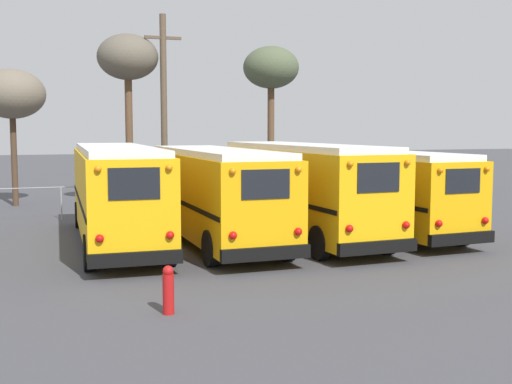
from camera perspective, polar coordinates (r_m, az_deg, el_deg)
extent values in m
plane|color=#424247|center=(22.67, 0.03, -4.20)|extent=(160.00, 160.00, 0.00)
cube|color=#EAAA0F|center=(22.03, -12.32, -0.08)|extent=(2.79, 10.78, 2.74)
cube|color=white|center=(21.94, -12.40, 3.74)|extent=(2.58, 10.35, 0.20)
cube|color=black|center=(16.90, -10.63, -5.85)|extent=(2.44, 0.29, 0.36)
cube|color=black|center=(16.65, -10.77, 0.74)|extent=(1.31, 0.08, 0.82)
sphere|color=red|center=(16.71, -13.73, -4.05)|extent=(0.22, 0.22, 0.22)
sphere|color=orange|center=(16.51, -13.87, 2.01)|extent=(0.18, 0.18, 0.18)
sphere|color=red|center=(16.91, -7.64, -3.82)|extent=(0.22, 0.22, 0.22)
sphere|color=orange|center=(16.71, -7.72, 2.17)|extent=(0.18, 0.18, 0.18)
cube|color=black|center=(21.99, -15.44, -0.71)|extent=(0.42, 10.48, 0.14)
cube|color=black|center=(22.19, -9.21, -0.52)|extent=(0.42, 10.48, 0.14)
cylinder|color=black|center=(26.13, -15.48, -1.96)|extent=(0.32, 1.03, 1.02)
cylinder|color=black|center=(26.29, -10.61, -1.81)|extent=(0.32, 1.03, 1.02)
cylinder|color=black|center=(18.13, -14.64, -5.24)|extent=(0.32, 1.03, 1.02)
cylinder|color=black|center=(18.36, -7.65, -4.98)|extent=(0.32, 1.03, 1.02)
cube|color=#E5A00C|center=(21.66, -3.65, -0.17)|extent=(2.53, 9.69, 2.64)
cube|color=white|center=(21.57, -3.67, 3.58)|extent=(2.33, 9.31, 0.20)
cube|color=black|center=(17.24, 0.90, -5.49)|extent=(2.53, 0.21, 0.36)
cube|color=black|center=(17.01, 0.88, 0.70)|extent=(1.36, 0.04, 0.79)
sphere|color=red|center=(16.84, -2.06, -3.88)|extent=(0.22, 0.22, 0.22)
sphere|color=orange|center=(16.64, -2.08, 1.88)|extent=(0.18, 0.18, 0.18)
sphere|color=red|center=(17.48, 3.77, -3.53)|extent=(0.22, 0.22, 0.22)
sphere|color=orange|center=(17.29, 3.81, 2.01)|extent=(0.18, 0.18, 0.18)
cube|color=black|center=(21.38, -6.87, -0.81)|extent=(0.08, 9.49, 0.14)
cube|color=black|center=(22.06, -0.52, -0.57)|extent=(0.08, 9.49, 0.14)
cylinder|color=black|center=(24.95, -8.45, -2.14)|extent=(0.29, 1.05, 1.05)
cylinder|color=black|center=(25.50, -3.33, -1.92)|extent=(0.29, 1.05, 1.05)
cylinder|color=black|center=(18.14, -4.04, -5.02)|extent=(0.29, 1.05, 1.05)
cylinder|color=black|center=(18.89, 2.77, -4.58)|extent=(0.29, 1.05, 1.05)
cube|color=#EAAA0F|center=(22.70, 4.08, 0.26)|extent=(2.81, 10.05, 2.78)
cube|color=white|center=(22.61, 4.10, 4.03)|extent=(2.60, 9.64, 0.20)
cube|color=black|center=(18.49, 10.78, -4.84)|extent=(2.52, 0.29, 0.36)
cube|color=black|center=(18.26, 10.85, 1.27)|extent=(1.36, 0.08, 0.83)
sphere|color=red|center=(17.92, 8.31, -3.24)|extent=(0.22, 0.22, 0.22)
sphere|color=orange|center=(17.73, 8.40, 2.50)|extent=(0.18, 0.18, 0.18)
sphere|color=red|center=(18.89, 13.21, -2.87)|extent=(0.22, 0.22, 0.22)
sphere|color=orange|center=(18.72, 13.33, 2.57)|extent=(0.18, 0.18, 0.18)
cube|color=black|center=(22.22, 1.17, -0.38)|extent=(0.36, 9.77, 0.14)
cube|color=black|center=(23.28, 6.84, -0.14)|extent=(0.36, 9.77, 0.14)
cylinder|color=black|center=(25.79, -1.79, -1.84)|extent=(0.32, 1.04, 1.04)
cylinder|color=black|center=(26.64, 2.90, -1.60)|extent=(0.32, 1.04, 1.04)
cylinder|color=black|center=(19.08, 5.68, -4.52)|extent=(0.32, 1.04, 1.04)
cylinder|color=black|center=(20.22, 11.53, -4.03)|extent=(0.32, 1.04, 1.04)
cube|color=#E5A00C|center=(24.49, 10.51, 0.24)|extent=(2.71, 9.93, 2.51)
cube|color=white|center=(24.40, 10.56, 3.41)|extent=(2.51, 9.53, 0.20)
cube|color=black|center=(20.63, 17.82, -3.96)|extent=(2.37, 0.29, 0.36)
cube|color=black|center=(20.44, 17.92, 0.95)|extent=(1.28, 0.08, 0.75)
sphere|color=red|center=(20.01, 15.95, -2.72)|extent=(0.22, 0.22, 0.22)
sphere|color=orange|center=(19.84, 16.08, 1.87)|extent=(0.18, 0.18, 0.18)
sphere|color=red|center=(21.11, 19.70, -2.40)|extent=(0.22, 0.22, 0.22)
sphere|color=orange|center=(20.95, 19.85, 1.94)|extent=(0.18, 0.18, 0.18)
cube|color=black|center=(23.91, 8.12, -0.31)|extent=(0.40, 9.64, 0.14)
cube|color=black|center=(25.15, 12.76, -0.10)|extent=(0.40, 9.64, 0.14)
cylinder|color=black|center=(27.23, 4.47, -1.49)|extent=(0.32, 1.01, 1.00)
cylinder|color=black|center=(28.25, 8.41, -1.27)|extent=(0.32, 1.01, 1.00)
cylinder|color=black|center=(21.04, 13.21, -3.73)|extent=(0.32, 1.01, 1.00)
cylinder|color=black|center=(22.34, 17.78, -3.32)|extent=(0.32, 1.01, 1.00)
cylinder|color=brown|center=(32.02, -8.19, 7.07)|extent=(0.32, 0.32, 9.40)
cube|color=brown|center=(32.31, -8.28, 13.42)|extent=(1.80, 0.14, 0.14)
cylinder|color=brown|center=(32.43, -11.19, 4.48)|extent=(0.36, 0.36, 6.55)
ellipsoid|color=#5B5447|center=(32.62, -11.33, 11.69)|extent=(2.97, 2.97, 2.23)
cylinder|color=#473323|center=(34.34, -20.70, 2.73)|extent=(0.30, 0.30, 4.69)
ellipsoid|color=#6B6051|center=(34.35, -20.89, 8.15)|extent=(3.28, 3.28, 2.46)
cylinder|color=brown|center=(40.16, 1.33, 4.90)|extent=(0.42, 0.42, 6.69)
ellipsoid|color=#4C563D|center=(40.33, 1.35, 11.01)|extent=(3.45, 3.45, 2.59)
cylinder|color=#939399|center=(28.56, -16.92, -0.98)|extent=(0.06, 0.06, 1.40)
cylinder|color=#939399|center=(28.77, -11.94, -0.81)|extent=(0.06, 0.06, 1.40)
cylinder|color=#939399|center=(29.19, -7.07, -0.64)|extent=(0.06, 0.06, 1.40)
cylinder|color=#939399|center=(29.82, -2.38, -0.47)|extent=(0.06, 0.06, 1.40)
cylinder|color=#939399|center=(30.64, 2.10, -0.30)|extent=(0.06, 0.06, 1.40)
cylinder|color=#939399|center=(31.64, 6.31, -0.14)|extent=(0.06, 0.06, 1.40)
cylinder|color=#939399|center=(32.80, 10.25, 0.00)|extent=(0.06, 0.06, 1.40)
cylinder|color=#939399|center=(29.42, -4.71, 0.80)|extent=(17.49, 0.04, 0.04)
cylinder|color=#B21414|center=(13.71, -7.79, -8.99)|extent=(0.24, 0.24, 0.85)
sphere|color=#B21414|center=(13.60, -7.82, -6.97)|extent=(0.23, 0.23, 0.23)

